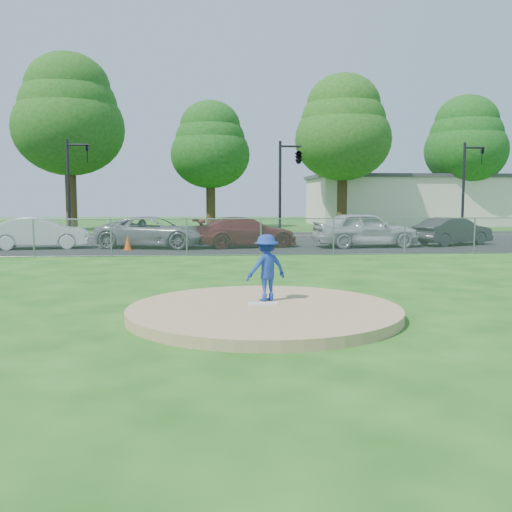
{
  "coord_description": "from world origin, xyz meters",
  "views": [
    {
      "loc": [
        -1.05,
        -11.04,
        2.33
      ],
      "look_at": [
        0.0,
        2.0,
        1.0
      ],
      "focal_mm": 40.0,
      "sensor_mm": 36.0,
      "label": 1
    }
  ],
  "objects_px": {
    "tree_right": "(343,127)",
    "traffic_signal_center": "(297,158)",
    "pitcher": "(266,268)",
    "tree_far_right": "(466,140)",
    "commercial_building": "(405,200)",
    "parked_car_charcoal": "(453,231)",
    "parked_car_white": "(39,233)",
    "tree_center": "(210,145)",
    "traffic_signal_left": "(73,180)",
    "traffic_cone": "(128,243)",
    "parked_car_pearl": "(365,229)",
    "tree_left": "(68,114)",
    "parked_car_gray": "(154,232)",
    "traffic_signal_right": "(467,181)",
    "parked_car_darkred": "(246,232)"
  },
  "relations": [
    {
      "from": "traffic_cone",
      "to": "parked_car_darkred",
      "type": "distance_m",
      "value": 5.52
    },
    {
      "from": "parked_car_darkred",
      "to": "parked_car_gray",
      "type": "bearing_deg",
      "value": 77.41
    },
    {
      "from": "traffic_cone",
      "to": "traffic_signal_left",
      "type": "bearing_deg",
      "value": 118.96
    },
    {
      "from": "pitcher",
      "to": "tree_far_right",
      "type": "bearing_deg",
      "value": -144.65
    },
    {
      "from": "commercial_building",
      "to": "parked_car_charcoal",
      "type": "distance_m",
      "value": 22.36
    },
    {
      "from": "traffic_signal_right",
      "to": "commercial_building",
      "type": "bearing_deg",
      "value": 83.71
    },
    {
      "from": "parked_car_pearl",
      "to": "parked_car_charcoal",
      "type": "relative_size",
      "value": 1.19
    },
    {
      "from": "tree_far_right",
      "to": "parked_car_white",
      "type": "bearing_deg",
      "value": -146.53
    },
    {
      "from": "tree_left",
      "to": "parked_car_gray",
      "type": "distance_m",
      "value": 18.3
    },
    {
      "from": "tree_left",
      "to": "tree_right",
      "type": "bearing_deg",
      "value": 2.86
    },
    {
      "from": "tree_right",
      "to": "traffic_signal_center",
      "type": "bearing_deg",
      "value": -116.71
    },
    {
      "from": "tree_far_right",
      "to": "parked_car_white",
      "type": "xyz_separation_m",
      "value": [
        -28.91,
        -19.11,
        -6.33
      ]
    },
    {
      "from": "parked_car_charcoal",
      "to": "pitcher",
      "type": "bearing_deg",
      "value": 121.46
    },
    {
      "from": "tree_far_right",
      "to": "traffic_signal_left",
      "type": "bearing_deg",
      "value": -155.68
    },
    {
      "from": "parked_car_white",
      "to": "tree_far_right",
      "type": "bearing_deg",
      "value": -65.91
    },
    {
      "from": "traffic_signal_center",
      "to": "parked_car_darkred",
      "type": "bearing_deg",
      "value": -118.74
    },
    {
      "from": "traffic_signal_center",
      "to": "traffic_signal_right",
      "type": "xyz_separation_m",
      "value": [
        10.27,
        0.0,
        -1.25
      ]
    },
    {
      "from": "tree_far_right",
      "to": "traffic_signal_left",
      "type": "xyz_separation_m",
      "value": [
        -28.76,
        -13.0,
        -3.7
      ]
    },
    {
      "from": "tree_center",
      "to": "traffic_signal_right",
      "type": "height_order",
      "value": "tree_center"
    },
    {
      "from": "traffic_signal_left",
      "to": "parked_car_darkred",
      "type": "relative_size",
      "value": 1.14
    },
    {
      "from": "traffic_signal_center",
      "to": "traffic_cone",
      "type": "relative_size",
      "value": 8.47
    },
    {
      "from": "tree_far_right",
      "to": "parked_car_pearl",
      "type": "xyz_separation_m",
      "value": [
        -13.69,
        -19.44,
        -6.21
      ]
    },
    {
      "from": "tree_left",
      "to": "parked_car_charcoal",
      "type": "height_order",
      "value": "tree_left"
    },
    {
      "from": "commercial_building",
      "to": "parked_car_darkred",
      "type": "bearing_deg",
      "value": -124.84
    },
    {
      "from": "tree_center",
      "to": "parked_car_darkred",
      "type": "distance_m",
      "value": 19.04
    },
    {
      "from": "traffic_signal_left",
      "to": "traffic_cone",
      "type": "distance_m",
      "value": 8.84
    },
    {
      "from": "pitcher",
      "to": "parked_car_white",
      "type": "distance_m",
      "value": 17.7
    },
    {
      "from": "traffic_signal_right",
      "to": "tree_far_right",
      "type": "bearing_deg",
      "value": 66.09
    },
    {
      "from": "tree_center",
      "to": "tree_far_right",
      "type": "height_order",
      "value": "tree_far_right"
    },
    {
      "from": "tree_center",
      "to": "pitcher",
      "type": "relative_size",
      "value": 7.11
    },
    {
      "from": "commercial_building",
      "to": "parked_car_charcoal",
      "type": "xyz_separation_m",
      "value": [
        -5.06,
        -21.73,
        -1.46
      ]
    },
    {
      "from": "parked_car_charcoal",
      "to": "parked_car_gray",
      "type": "bearing_deg",
      "value": 67.29
    },
    {
      "from": "tree_left",
      "to": "tree_center",
      "type": "height_order",
      "value": "tree_left"
    },
    {
      "from": "traffic_signal_right",
      "to": "parked_car_white",
      "type": "bearing_deg",
      "value": -165.2
    },
    {
      "from": "pitcher",
      "to": "parked_car_gray",
      "type": "xyz_separation_m",
      "value": [
        -3.81,
        15.33,
        -0.16
      ]
    },
    {
      "from": "traffic_signal_left",
      "to": "tree_center",
      "type": "bearing_deg",
      "value": 57.1
    },
    {
      "from": "commercial_building",
      "to": "parked_car_white",
      "type": "bearing_deg",
      "value": -138.4
    },
    {
      "from": "tree_center",
      "to": "tree_right",
      "type": "distance_m",
      "value": 10.27
    },
    {
      "from": "tree_center",
      "to": "parked_car_charcoal",
      "type": "distance_m",
      "value": 22.14
    },
    {
      "from": "commercial_building",
      "to": "tree_far_right",
      "type": "distance_m",
      "value": 7.0
    },
    {
      "from": "tree_left",
      "to": "parked_car_white",
      "type": "relative_size",
      "value": 2.86
    },
    {
      "from": "commercial_building",
      "to": "tree_far_right",
      "type": "relative_size",
      "value": 1.53
    },
    {
      "from": "traffic_signal_right",
      "to": "parked_car_gray",
      "type": "xyz_separation_m",
      "value": [
        -17.94,
        -6.01,
        -2.63
      ]
    },
    {
      "from": "tree_left",
      "to": "tree_right",
      "type": "distance_m",
      "value": 20.03
    },
    {
      "from": "traffic_signal_right",
      "to": "pitcher",
      "type": "relative_size",
      "value": 4.05
    },
    {
      "from": "tree_center",
      "to": "tree_far_right",
      "type": "bearing_deg",
      "value": 2.73
    },
    {
      "from": "traffic_signal_center",
      "to": "traffic_cone",
      "type": "bearing_deg",
      "value": -140.16
    },
    {
      "from": "commercial_building",
      "to": "pitcher",
      "type": "bearing_deg",
      "value": -113.05
    },
    {
      "from": "parked_car_darkred",
      "to": "pitcher",
      "type": "bearing_deg",
      "value": 166.29
    },
    {
      "from": "parked_car_pearl",
      "to": "parked_car_charcoal",
      "type": "xyz_separation_m",
      "value": [
        4.63,
        0.71,
        -0.16
      ]
    }
  ]
}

